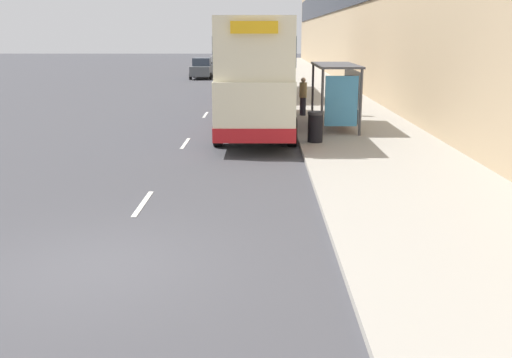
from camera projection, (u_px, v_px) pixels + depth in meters
ground_plane at (99, 267)px, 9.46m from camera, size 220.00×220.00×0.00m
pavement at (308, 81)px, 46.69m from camera, size 5.00×93.00×0.14m
lane_mark_0 at (143, 203)px, 12.98m from camera, size 0.12×2.00×0.01m
lane_mark_1 at (185, 143)px, 20.16m from camera, size 0.12×2.00×0.01m
lane_mark_2 at (206, 115)px, 27.35m from camera, size 0.12×2.00×0.01m
lane_mark_3 at (217, 98)px, 34.53m from camera, size 0.12×2.00×0.01m
lane_mark_4 at (225, 87)px, 41.72m from camera, size 0.12×2.00×0.01m
bus_shelter at (341, 84)px, 22.16m from camera, size 1.60×4.20×2.48m
double_decker_bus_near at (256, 73)px, 22.46m from camera, size 2.85×11.17×4.30m
double_decker_bus_ahead at (256, 59)px, 35.45m from camera, size 2.85×11.53×4.30m
car_0 at (256, 59)px, 68.24m from camera, size 2.01×4.31×1.81m
car_1 at (219, 57)px, 75.76m from camera, size 2.03×4.11×1.67m
car_2 at (262, 67)px, 51.73m from camera, size 2.08×3.89×1.85m
car_3 at (202, 68)px, 49.95m from camera, size 1.90×4.28×1.77m
pedestrian_at_shelter at (303, 96)px, 26.01m from camera, size 0.34×0.34×1.72m
pedestrian_1 at (349, 97)px, 25.89m from camera, size 0.33×0.33×1.67m
litter_bin at (315, 127)px, 19.57m from camera, size 0.55×0.55×1.05m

